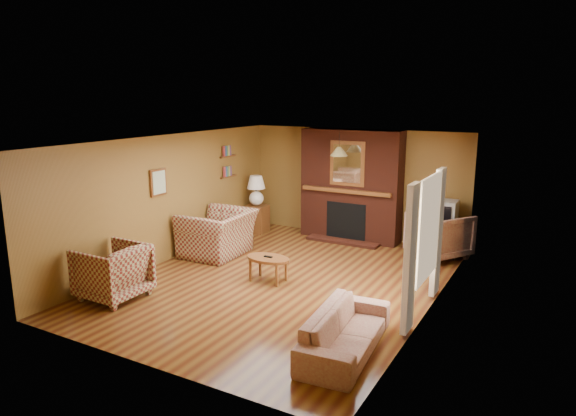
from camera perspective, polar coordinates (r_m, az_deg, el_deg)
The scene contains 20 objects.
floor at distance 8.93m, azimuth -0.54°, elevation -8.02°, with size 6.50×6.50×0.00m, color #4E2210.
ceiling at distance 8.39m, azimuth -0.58°, elevation 7.50°, with size 6.50×6.50×0.00m, color silver.
wall_back at distance 11.47m, azimuth 7.50°, elevation 2.73°, with size 6.50×6.50×0.00m, color olive.
wall_front at distance 6.09m, azimuth -15.98°, elevation -6.58°, with size 6.50×6.50×0.00m, color olive.
wall_left at distance 10.03m, azimuth -13.08°, elevation 1.09°, with size 6.50×6.50×0.00m, color olive.
wall_right at distance 7.70m, azimuth 15.85°, elevation -2.54°, with size 6.50×6.50×0.00m, color olive.
fireplace at distance 11.23m, azimuth 7.00°, elevation 2.44°, with size 2.20×0.82×2.40m.
window_right at distance 7.54m, azimuth 15.11°, elevation -3.39°, with size 0.10×1.85×2.00m.
bookshelf at distance 11.38m, azimuth -6.56°, elevation 5.06°, with size 0.09×0.55×0.71m.
botanical_print at distance 9.73m, azimuth -14.21°, elevation 2.78°, with size 0.05×0.40×0.50m.
pendant_light at distance 10.48m, azimuth 5.69°, elevation 6.27°, with size 0.36×0.36×0.48m.
plaid_loveseat at distance 10.28m, azimuth -7.80°, elevation -2.79°, with size 1.35×1.18×0.88m, color maroon.
plaid_armchair at distance 8.52m, azimuth -18.91°, elevation -6.70°, with size 0.92×0.95×0.86m, color maroon.
floral_sofa at distance 6.59m, azimuth 6.40°, elevation -13.41°, with size 1.82×0.71×0.53m, color #B4A78B.
floral_armchair at distance 10.46m, azimuth 16.49°, elevation -2.86°, with size 0.96×0.99×0.90m, color #B4A78B.
coffee_table at distance 8.78m, azimuth -2.22°, elevation -5.86°, with size 0.78×0.49×0.45m.
side_table at distance 11.89m, azimuth -3.51°, elevation -1.19°, with size 0.47×0.47×0.63m, color brown.
table_lamp at distance 11.74m, azimuth -3.56°, elevation 2.12°, with size 0.42×0.42×0.69m.
tv_stand at distance 10.66m, azimuth 16.76°, elevation -3.28°, with size 0.60×0.54×0.65m, color black.
crt_tv at distance 10.52m, azimuth 16.94°, elevation -0.40°, with size 0.50×0.50×0.45m.
Camera 1 is at (4.14, -7.26, 3.15)m, focal length 32.00 mm.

